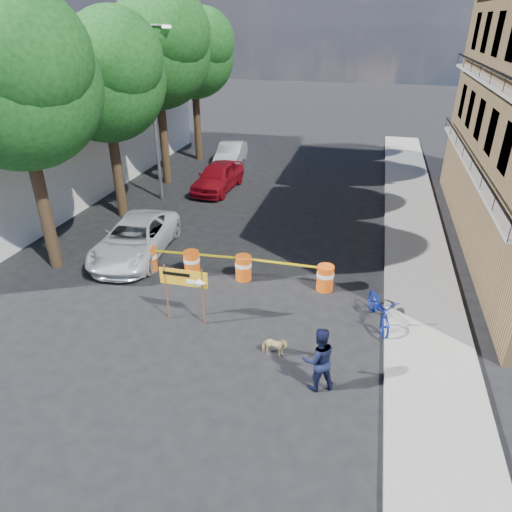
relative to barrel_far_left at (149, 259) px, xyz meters
The scene contains 19 objects.
ground 4.16m from the barrel_far_left, 37.56° to the right, with size 120.00×120.00×0.00m, color black.
sidewalk_east 10.10m from the barrel_far_left, 20.17° to the left, with size 2.40×40.00×0.15m, color gray.
white_building 12.53m from the barrel_far_left, 142.43° to the left, with size 8.00×22.00×6.00m, color silver.
tree_near 6.85m from the barrel_far_left, behind, with size 5.46×5.20×9.15m.
tree_mid_a 7.92m from the barrel_far_left, 127.67° to the left, with size 5.25×5.00×8.68m.
tree_mid_b 11.87m from the barrel_far_left, 110.02° to the left, with size 5.67×5.40×9.62m.
tree_far 15.96m from the barrel_far_left, 103.45° to the left, with size 5.04×4.80×8.84m.
streetlamp 8.43m from the barrel_far_left, 110.85° to the left, with size 1.25×0.18×8.00m.
barrel_far_left is the anchor object (origin of this frame).
barrel_mid_left 1.60m from the barrel_far_left, ahead, with size 0.58×0.58×0.90m.
barrel_mid_right 3.47m from the barrel_far_left, ahead, with size 0.58×0.58×0.90m.
barrel_far_right 6.31m from the barrel_far_left, ahead, with size 0.58×0.58×0.90m.
detour_sign 3.85m from the barrel_far_left, 44.53° to the right, with size 1.46×0.27×1.88m.
pedestrian 8.00m from the barrel_far_left, 33.68° to the right, with size 0.84×0.66×1.73m, color black.
bicycle 8.20m from the barrel_far_left, ahead, with size 0.71×1.08×2.05m, color #122598.
dog 6.45m from the barrel_far_left, 33.36° to the right, with size 0.33×0.72×0.61m, color tan.
suv_white 1.44m from the barrel_far_left, 136.43° to the left, with size 2.29×4.97×1.38m, color silver.
sedan_red 9.01m from the barrel_far_left, 92.41° to the left, with size 1.74×4.33×1.48m, color maroon.
sedan_silver 13.80m from the barrel_far_left, 94.66° to the left, with size 1.44×4.13×1.36m, color silver.
Camera 1 is at (4.02, -10.59, 8.14)m, focal length 32.00 mm.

